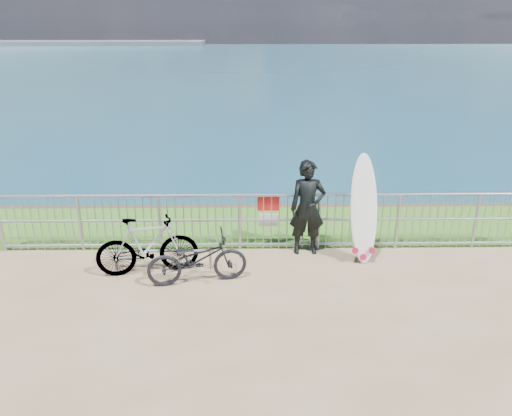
{
  "coord_description": "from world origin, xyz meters",
  "views": [
    {
      "loc": [
        -0.33,
        -7.1,
        4.2
      ],
      "look_at": [
        -0.2,
        1.2,
        1.0
      ],
      "focal_mm": 35.0,
      "sensor_mm": 36.0,
      "label": 1
    }
  ],
  "objects_px": {
    "surfer": "(307,208)",
    "bicycle_near": "(197,259)",
    "bicycle_far": "(147,246)",
    "surfboard": "(364,213)"
  },
  "relations": [
    {
      "from": "surfboard",
      "to": "bicycle_far",
      "type": "distance_m",
      "value": 3.84
    },
    {
      "from": "surfer",
      "to": "bicycle_near",
      "type": "xyz_separation_m",
      "value": [
        -1.94,
        -1.12,
        -0.46
      ]
    },
    {
      "from": "bicycle_near",
      "to": "surfer",
      "type": "bearing_deg",
      "value": -71.39
    },
    {
      "from": "bicycle_near",
      "to": "bicycle_far",
      "type": "bearing_deg",
      "value": 57.81
    },
    {
      "from": "surfer",
      "to": "bicycle_near",
      "type": "distance_m",
      "value": 2.29
    },
    {
      "from": "surfer",
      "to": "bicycle_near",
      "type": "height_order",
      "value": "surfer"
    },
    {
      "from": "bicycle_near",
      "to": "bicycle_far",
      "type": "xyz_separation_m",
      "value": [
        -0.88,
        0.34,
        0.09
      ]
    },
    {
      "from": "bicycle_far",
      "to": "surfboard",
      "type": "bearing_deg",
      "value": -93.8
    },
    {
      "from": "bicycle_near",
      "to": "surfboard",
      "type": "bearing_deg",
      "value": -86.1
    },
    {
      "from": "surfer",
      "to": "bicycle_far",
      "type": "height_order",
      "value": "surfer"
    }
  ]
}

